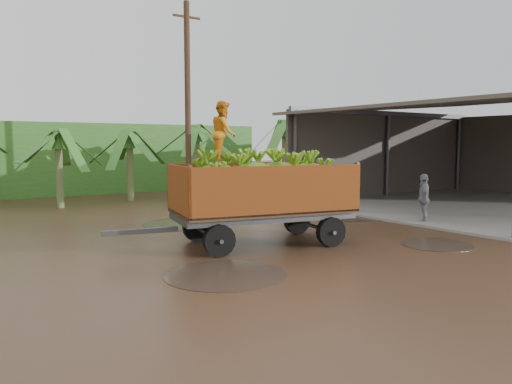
{
  "coord_description": "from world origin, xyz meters",
  "views": [
    {
      "loc": [
        -7.8,
        -10.64,
        2.59
      ],
      "look_at": [
        -0.39,
        0.25,
        1.3
      ],
      "focal_mm": 35.0,
      "sensor_mm": 36.0,
      "label": 1
    }
  ],
  "objects_px": {
    "man_blue": "(336,202)",
    "utility_pole": "(188,104)",
    "banana_trailer": "(261,192)",
    "man_grey": "(424,199)"
  },
  "relations": [
    {
      "from": "man_blue",
      "to": "utility_pole",
      "type": "distance_m",
      "value": 8.32
    },
    {
      "from": "banana_trailer",
      "to": "utility_pole",
      "type": "height_order",
      "value": "utility_pole"
    },
    {
      "from": "banana_trailer",
      "to": "utility_pole",
      "type": "bearing_deg",
      "value": 87.82
    },
    {
      "from": "man_blue",
      "to": "man_grey",
      "type": "relative_size",
      "value": 1.0
    },
    {
      "from": "utility_pole",
      "to": "man_blue",
      "type": "bearing_deg",
      "value": -80.39
    },
    {
      "from": "utility_pole",
      "to": "man_grey",
      "type": "bearing_deg",
      "value": -63.73
    },
    {
      "from": "man_blue",
      "to": "utility_pole",
      "type": "xyz_separation_m",
      "value": [
        -1.27,
        7.49,
        3.39
      ]
    },
    {
      "from": "man_blue",
      "to": "utility_pole",
      "type": "bearing_deg",
      "value": -92.83
    },
    {
      "from": "banana_trailer",
      "to": "man_grey",
      "type": "distance_m",
      "value": 6.27
    },
    {
      "from": "banana_trailer",
      "to": "man_grey",
      "type": "xyz_separation_m",
      "value": [
        6.24,
        -0.21,
        -0.55
      ]
    }
  ]
}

